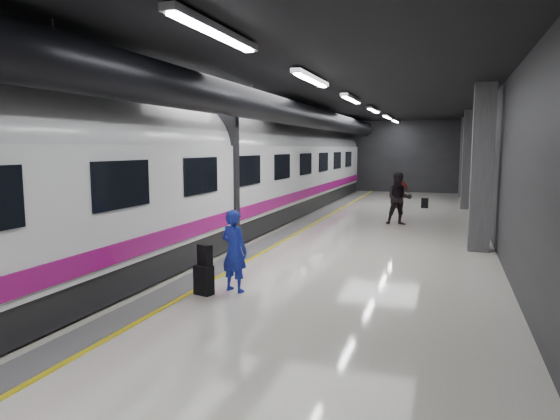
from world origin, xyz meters
The scene contains 9 objects.
ground centered at (0.00, 0.00, 0.00)m, with size 40.00×40.00×0.00m, color silver.
platform_hall centered at (-0.29, 0.96, 3.54)m, with size 10.02×40.02×4.51m.
train centered at (-3.25, 0.00, 2.07)m, with size 3.05×38.00×4.05m.
traveler_main centered at (-0.19, -3.75, 0.81)m, with size 0.59×0.39×1.62m, color blue.
suitcase_main centered at (-0.65, -4.14, 0.29)m, with size 0.35×0.22×0.57m, color black.
shoulder_bag centered at (-0.63, -4.12, 0.77)m, with size 0.30×0.16×0.40m, color black.
traveler_far_a centered at (2.03, 6.00, 0.96)m, with size 0.93×0.72×1.91m, color black.
traveler_far_b centered at (1.58, 11.20, 0.80)m, with size 0.94×0.39×1.60m, color maroon.
suitcase_far centered at (2.71, 11.59, 0.23)m, with size 0.32×0.21×0.47m, color black.
Camera 1 is at (3.71, -12.47, 2.80)m, focal length 32.00 mm.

